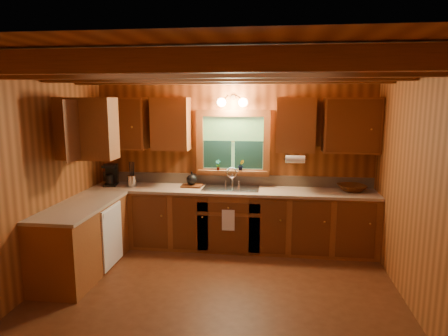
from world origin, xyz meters
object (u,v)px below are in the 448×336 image
coffee_maker (111,175)px  cutting_board (192,186)px  wicker_basket (352,188)px  sink (231,192)px

coffee_maker → cutting_board: 1.26m
coffee_maker → wicker_basket: (3.59, 0.05, -0.11)m
cutting_board → wicker_basket: 2.34m
sink → wicker_basket: size_ratio=2.11×
sink → cutting_board: bearing=173.9°
wicker_basket → coffee_maker: bearing=-179.2°
cutting_board → wicker_basket: bearing=0.4°
coffee_maker → wicker_basket: coffee_maker is taller
cutting_board → coffee_maker: bearing=-177.2°
coffee_maker → wicker_basket: 3.60m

